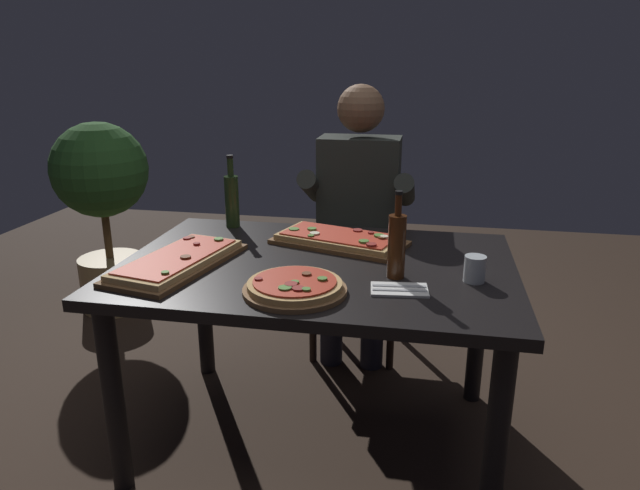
{
  "coord_description": "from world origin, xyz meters",
  "views": [
    {
      "loc": [
        0.38,
        -1.92,
        1.44
      ],
      "look_at": [
        0.0,
        0.05,
        0.79
      ],
      "focal_mm": 32.34,
      "sensor_mm": 36.0,
      "label": 1
    }
  ],
  "objects_px": {
    "diner_chair": "(360,254)",
    "seated_diner": "(358,211)",
    "wine_bottle_dark": "(397,244)",
    "pizza_round_far": "(295,287)",
    "dining_table": "(317,287)",
    "pizza_rectangular_front": "(340,239)",
    "oil_bottle_amber": "(232,199)",
    "pizza_rectangular_left": "(178,261)",
    "tumbler_near_camera": "(475,270)",
    "potted_plant_corner": "(103,196)"
  },
  "relations": [
    {
      "from": "diner_chair",
      "to": "seated_diner",
      "type": "relative_size",
      "value": 0.65
    },
    {
      "from": "wine_bottle_dark",
      "to": "pizza_round_far",
      "type": "bearing_deg",
      "value": -146.59
    },
    {
      "from": "dining_table",
      "to": "pizza_rectangular_front",
      "type": "bearing_deg",
      "value": 78.67
    },
    {
      "from": "pizza_rectangular_front",
      "to": "oil_bottle_amber",
      "type": "bearing_deg",
      "value": 162.01
    },
    {
      "from": "pizza_rectangular_left",
      "to": "diner_chair",
      "type": "bearing_deg",
      "value": 61.9
    },
    {
      "from": "dining_table",
      "to": "wine_bottle_dark",
      "type": "height_order",
      "value": "wine_bottle_dark"
    },
    {
      "from": "dining_table",
      "to": "seated_diner",
      "type": "bearing_deg",
      "value": 86.05
    },
    {
      "from": "pizza_rectangular_front",
      "to": "oil_bottle_amber",
      "type": "xyz_separation_m",
      "value": [
        -0.5,
        0.16,
        0.1
      ]
    },
    {
      "from": "pizza_round_far",
      "to": "seated_diner",
      "type": "height_order",
      "value": "seated_diner"
    },
    {
      "from": "diner_chair",
      "to": "wine_bottle_dark",
      "type": "bearing_deg",
      "value": -76.07
    },
    {
      "from": "wine_bottle_dark",
      "to": "tumbler_near_camera",
      "type": "distance_m",
      "value": 0.27
    },
    {
      "from": "wine_bottle_dark",
      "to": "diner_chair",
      "type": "distance_m",
      "value": 1.04
    },
    {
      "from": "pizza_rectangular_front",
      "to": "diner_chair",
      "type": "relative_size",
      "value": 0.65
    },
    {
      "from": "potted_plant_corner",
      "to": "seated_diner",
      "type": "bearing_deg",
      "value": -10.3
    },
    {
      "from": "tumbler_near_camera",
      "to": "diner_chair",
      "type": "bearing_deg",
      "value": 117.65
    },
    {
      "from": "wine_bottle_dark",
      "to": "pizza_rectangular_front",
      "type": "bearing_deg",
      "value": 127.24
    },
    {
      "from": "pizza_round_far",
      "to": "tumbler_near_camera",
      "type": "relative_size",
      "value": 3.76
    },
    {
      "from": "dining_table",
      "to": "pizza_rectangular_left",
      "type": "height_order",
      "value": "pizza_rectangular_left"
    },
    {
      "from": "pizza_rectangular_front",
      "to": "wine_bottle_dark",
      "type": "relative_size",
      "value": 1.91
    },
    {
      "from": "dining_table",
      "to": "pizza_round_far",
      "type": "relative_size",
      "value": 4.26
    },
    {
      "from": "dining_table",
      "to": "potted_plant_corner",
      "type": "bearing_deg",
      "value": 145.22
    },
    {
      "from": "oil_bottle_amber",
      "to": "tumbler_near_camera",
      "type": "bearing_deg",
      "value": -25.26
    },
    {
      "from": "oil_bottle_amber",
      "to": "seated_diner",
      "type": "relative_size",
      "value": 0.24
    },
    {
      "from": "seated_diner",
      "to": "oil_bottle_amber",
      "type": "bearing_deg",
      "value": -145.18
    },
    {
      "from": "dining_table",
      "to": "pizza_round_far",
      "type": "xyz_separation_m",
      "value": [
        -0.01,
        -0.29,
        0.12
      ]
    },
    {
      "from": "pizza_rectangular_left",
      "to": "tumbler_near_camera",
      "type": "bearing_deg",
      "value": 2.76
    },
    {
      "from": "seated_diner",
      "to": "pizza_rectangular_left",
      "type": "bearing_deg",
      "value": -121.29
    },
    {
      "from": "diner_chair",
      "to": "dining_table",
      "type": "bearing_deg",
      "value": -93.4
    },
    {
      "from": "dining_table",
      "to": "tumbler_near_camera",
      "type": "xyz_separation_m",
      "value": [
        0.54,
        -0.08,
        0.13
      ]
    },
    {
      "from": "pizza_round_far",
      "to": "oil_bottle_amber",
      "type": "relative_size",
      "value": 1.05
    },
    {
      "from": "wine_bottle_dark",
      "to": "potted_plant_corner",
      "type": "bearing_deg",
      "value": 147.66
    },
    {
      "from": "pizza_rectangular_front",
      "to": "potted_plant_corner",
      "type": "height_order",
      "value": "potted_plant_corner"
    },
    {
      "from": "wine_bottle_dark",
      "to": "potted_plant_corner",
      "type": "xyz_separation_m",
      "value": [
        -1.74,
        1.1,
        -0.17
      ]
    },
    {
      "from": "pizza_rectangular_front",
      "to": "pizza_rectangular_left",
      "type": "relative_size",
      "value": 0.96
    },
    {
      "from": "wine_bottle_dark",
      "to": "seated_diner",
      "type": "relative_size",
      "value": 0.22
    },
    {
      "from": "oil_bottle_amber",
      "to": "potted_plant_corner",
      "type": "relative_size",
      "value": 0.28
    },
    {
      "from": "pizza_rectangular_front",
      "to": "pizza_rectangular_left",
      "type": "xyz_separation_m",
      "value": [
        -0.52,
        -0.36,
        -0.0
      ]
    },
    {
      "from": "pizza_rectangular_front",
      "to": "tumbler_near_camera",
      "type": "height_order",
      "value": "tumbler_near_camera"
    },
    {
      "from": "pizza_round_far",
      "to": "diner_chair",
      "type": "xyz_separation_m",
      "value": [
        0.07,
        1.15,
        -0.27
      ]
    },
    {
      "from": "pizza_rectangular_left",
      "to": "potted_plant_corner",
      "type": "xyz_separation_m",
      "value": [
        -0.98,
        1.14,
        -0.07
      ]
    },
    {
      "from": "tumbler_near_camera",
      "to": "seated_diner",
      "type": "relative_size",
      "value": 0.07
    },
    {
      "from": "dining_table",
      "to": "diner_chair",
      "type": "relative_size",
      "value": 1.61
    },
    {
      "from": "pizza_rectangular_front",
      "to": "diner_chair",
      "type": "bearing_deg",
      "value": 89.48
    },
    {
      "from": "pizza_rectangular_front",
      "to": "wine_bottle_dark",
      "type": "bearing_deg",
      "value": -52.76
    },
    {
      "from": "pizza_rectangular_front",
      "to": "wine_bottle_dark",
      "type": "xyz_separation_m",
      "value": [
        0.24,
        -0.32,
        0.1
      ]
    },
    {
      "from": "oil_bottle_amber",
      "to": "pizza_rectangular_front",
      "type": "bearing_deg",
      "value": -17.99
    },
    {
      "from": "pizza_round_far",
      "to": "potted_plant_corner",
      "type": "relative_size",
      "value": 0.3
    },
    {
      "from": "wine_bottle_dark",
      "to": "potted_plant_corner",
      "type": "distance_m",
      "value": 2.06
    },
    {
      "from": "wine_bottle_dark",
      "to": "diner_chair",
      "type": "bearing_deg",
      "value": 103.93
    },
    {
      "from": "pizza_rectangular_front",
      "to": "pizza_round_far",
      "type": "relative_size",
      "value": 1.72
    }
  ]
}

